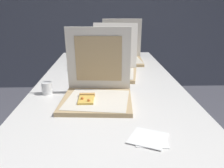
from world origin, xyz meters
name	(u,v)px	position (x,y,z in m)	size (l,w,h in m)	color
wall_back	(105,3)	(0.00, 2.99, 1.30)	(10.00, 0.10, 2.60)	slate
table	(108,91)	(0.00, 0.66, 0.71)	(0.95, 2.38, 0.76)	silver
pizza_box_front	(97,91)	(-0.07, 0.37, 0.81)	(0.39, 0.39, 0.39)	tan
pizza_box_middle	(112,67)	(0.03, 0.92, 0.81)	(0.44, 0.55, 0.37)	tan
pizza_box_back	(122,56)	(0.14, 1.36, 0.81)	(0.38, 0.39, 0.39)	tan
cup_white_far	(76,66)	(-0.25, 1.05, 0.79)	(0.06, 0.06, 0.07)	white
cup_white_near_center	(47,88)	(-0.36, 0.49, 0.79)	(0.06, 0.06, 0.07)	white
napkin_pile	(150,139)	(0.15, -0.05, 0.76)	(0.18, 0.18, 0.01)	white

